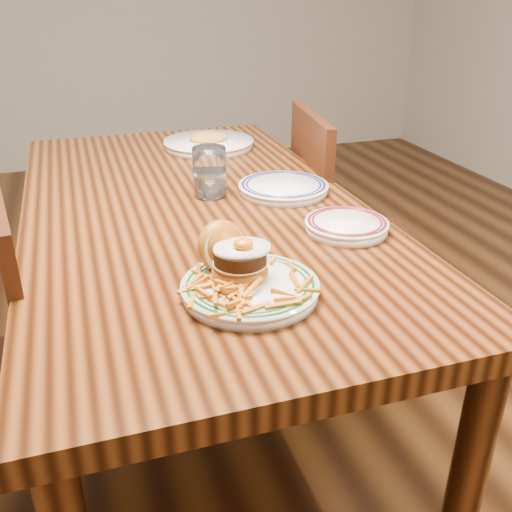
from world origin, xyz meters
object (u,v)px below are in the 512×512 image
object	(u,v)px
table	(195,234)
chair_right	(341,236)
main_plate	(245,276)
side_plate	(347,225)

from	to	relation	value
table	chair_right	bearing A→B (deg)	22.60
table	chair_right	xyz separation A→B (m)	(0.56, 0.23, -0.18)
chair_right	table	bearing A→B (deg)	30.85
table	chair_right	distance (m)	0.63
main_plate	side_plate	bearing A→B (deg)	14.02
chair_right	side_plate	size ratio (longest dim) A/B	4.70
table	chair_right	size ratio (longest dim) A/B	1.77
chair_right	side_plate	world-z (taller)	chair_right
main_plate	side_plate	distance (m)	0.36
main_plate	side_plate	world-z (taller)	main_plate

